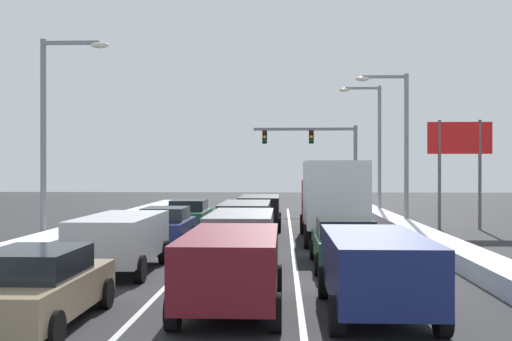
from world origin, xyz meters
name	(u,v)px	position (x,y,z in m)	size (l,w,h in m)	color
ground_plane	(245,257)	(0.00, 16.07, 0.00)	(120.00, 120.00, 0.00)	#28282B
lane_stripe_between_right_lane_and_center_lane	(292,243)	(1.70, 20.08, 0.00)	(0.14, 44.18, 0.01)	silver
lane_stripe_between_center_lane_and_left_lane	(209,243)	(-1.70, 20.08, 0.00)	(0.14, 44.18, 0.01)	silver
snow_bank_right_shoulder	(423,237)	(7.00, 20.08, 0.28)	(1.20, 44.18, 0.56)	silver
snow_bank_left_shoulder	(82,234)	(-7.00, 20.08, 0.34)	(1.56, 44.18, 0.67)	silver
suv_navy_right_lane_nearest	(375,266)	(3.24, 7.60, 1.02)	(2.16, 4.90, 1.67)	navy
sedan_green_right_lane_second	(344,243)	(3.22, 13.90, 0.76)	(2.00, 4.50, 1.51)	#1E5633
box_truck_right_lane_third	(332,196)	(3.40, 20.85, 1.90)	(2.53, 7.20, 3.36)	maroon
sedan_white_right_lane_fourth	(322,211)	(3.44, 28.16, 0.76)	(2.00, 4.50, 1.51)	silver
suv_maroon_center_lane_nearest	(231,264)	(0.22, 7.82, 1.02)	(2.16, 4.90, 1.67)	maroon
suv_gray_center_lane_second	(241,233)	(0.02, 14.07, 1.02)	(2.16, 4.90, 1.67)	slate
suv_charcoal_center_lane_third	(246,218)	(-0.20, 20.06, 1.02)	(2.16, 4.90, 1.67)	#38383D
suv_black_center_lane_fourth	(260,209)	(0.15, 26.16, 1.02)	(2.16, 4.90, 1.67)	black
sedan_tan_left_lane_nearest	(37,287)	(-3.43, 6.39, 0.76)	(2.00, 4.50, 1.51)	#937F60
suv_silver_left_lane_second	(121,238)	(-3.45, 12.72, 1.02)	(2.16, 4.90, 1.67)	#B7BABF
sedan_navy_left_lane_third	(166,226)	(-3.36, 19.40, 0.76)	(2.00, 4.50, 1.51)	navy
sedan_green_left_lane_fourth	(189,215)	(-3.32, 25.40, 0.76)	(2.00, 4.50, 1.51)	#1E5633
traffic_light_gantry	(323,149)	(4.27, 40.16, 4.50)	(7.54, 0.47, 6.20)	slate
street_lamp_right_near	(399,136)	(7.14, 26.11, 4.70)	(2.66, 0.36, 7.82)	gray
street_lamp_right_mid	(374,139)	(7.05, 34.14, 4.95)	(2.66, 0.36, 8.28)	gray
street_lamp_left_mid	(53,123)	(-7.52, 18.17, 4.82)	(2.66, 0.36, 8.03)	gray
roadside_sign_right	(460,150)	(10.18, 26.23, 4.02)	(3.20, 0.16, 5.50)	#59595B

